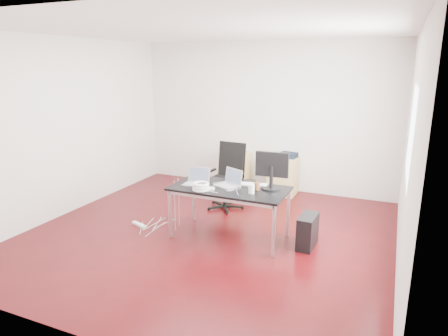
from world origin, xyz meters
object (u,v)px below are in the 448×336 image
at_px(office_chair, 227,173).
at_px(filing_cabinet_right, 283,176).
at_px(desk, 229,191).
at_px(pc_tower, 308,231).
at_px(filing_cabinet_left, 235,170).

xyz_separation_m(office_chair, filing_cabinet_right, (0.68, 1.08, -0.26)).
relative_size(desk, pc_tower, 3.56).
bearing_deg(desk, filing_cabinet_right, 85.65).
distance_m(filing_cabinet_left, pc_tower, 2.81).
xyz_separation_m(filing_cabinet_left, pc_tower, (1.89, -2.08, -0.13)).
height_order(desk, filing_cabinet_right, desk).
distance_m(filing_cabinet_right, pc_tower, 2.28).
bearing_deg(pc_tower, filing_cabinet_right, 116.00).
height_order(filing_cabinet_left, filing_cabinet_right, same).
bearing_deg(filing_cabinet_right, pc_tower, -66.32).
relative_size(filing_cabinet_left, pc_tower, 1.56).
bearing_deg(filing_cabinet_left, filing_cabinet_right, 0.00).
bearing_deg(office_chair, pc_tower, -26.92).
relative_size(desk, filing_cabinet_right, 2.29).
bearing_deg(filing_cabinet_left, pc_tower, -47.82).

